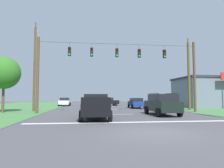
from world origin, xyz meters
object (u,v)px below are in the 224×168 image
pickup_truck (96,106)px  distant_car_oncoming (136,103)px  overhead_signal_span (119,71)px  roadside_store (208,92)px  tree_roadside_right (4,73)px  distant_car_far_parked (107,101)px  utility_pole_near_left (35,67)px  suv_black (162,104)px  distant_car_crossing_white (65,102)px  utility_pole_mid_right (189,75)px

pickup_truck → distant_car_oncoming: size_ratio=1.26×
overhead_signal_span → roadside_store: (16.14, 9.05, -2.14)m
tree_roadside_right → distant_car_far_parked: bearing=49.8°
overhead_signal_span → utility_pole_near_left: utility_pole_near_left is taller
suv_black → distant_car_far_parked: 19.66m
distant_car_oncoming → distant_car_far_parked: 8.89m
distant_car_crossing_white → utility_pole_mid_right: bearing=-37.9°
overhead_signal_span → distant_car_far_parked: overhead_signal_span is taller
pickup_truck → overhead_signal_span: bearing=63.5°
suv_black → tree_roadside_right: bearing=164.4°
utility_pole_near_left → tree_roadside_right: utility_pole_near_left is taller
tree_roadside_right → distant_car_crossing_white: bearing=72.7°
distant_car_oncoming → tree_roadside_right: tree_roadside_right is taller
utility_pole_mid_right → roadside_store: size_ratio=0.96×
pickup_truck → distant_car_far_parked: size_ratio=1.26×
utility_pole_mid_right → tree_roadside_right: 22.04m
pickup_truck → distant_car_crossing_white: pickup_truck is taller
pickup_truck → utility_pole_near_left: size_ratio=0.51×
distant_car_crossing_white → distant_car_oncoming: 14.21m
overhead_signal_span → distant_car_oncoming: overhead_signal_span is taller
distant_car_crossing_white → distant_car_oncoming: bearing=-35.7°
suv_black → roadside_store: (12.57, 12.29, 1.37)m
suv_black → utility_pole_near_left: bearing=155.2°
pickup_truck → distant_car_oncoming: bearing=64.1°
suv_black → utility_pole_mid_right: utility_pole_mid_right is taller
overhead_signal_span → roadside_store: size_ratio=1.80×
distant_car_oncoming → distant_car_far_parked: bearing=114.1°
roadside_store → utility_pole_near_left: bearing=-166.6°
pickup_truck → roadside_store: (18.85, 14.49, 1.46)m
utility_pole_mid_right → distant_car_oncoming: bearing=138.1°
distant_car_far_parked → utility_pole_mid_right: size_ratio=0.46×
distant_car_oncoming → utility_pole_mid_right: (5.74, -5.15, 3.73)m
overhead_signal_span → utility_pole_mid_right: 9.99m
distant_car_oncoming → utility_pole_near_left: bearing=-159.2°
overhead_signal_span → utility_pole_mid_right: (9.57, 2.87, -0.04)m
suv_black → roadside_store: bearing=44.3°
distant_car_oncoming → utility_pole_near_left: utility_pole_near_left is taller
suv_black → tree_roadside_right: (-15.98, 4.45, 3.23)m
overhead_signal_span → utility_pole_mid_right: bearing=16.7°
roadside_store → tree_roadside_right: bearing=-164.7°
suv_black → distant_car_oncoming: bearing=88.7°
utility_pole_near_left → tree_roadside_right: size_ratio=1.76×
distant_car_far_parked → distant_car_crossing_white: bearing=178.7°
pickup_truck → distant_car_crossing_white: 22.31m
tree_roadside_right → roadside_store: tree_roadside_right is taller
distant_car_oncoming → overhead_signal_span: bearing=-115.5°
pickup_truck → tree_roadside_right: bearing=145.6°
distant_car_far_parked → distant_car_oncoming: bearing=-65.9°
overhead_signal_span → suv_black: (3.57, -3.24, -3.50)m
distant_car_oncoming → utility_pole_near_left: (-13.51, -5.14, 4.44)m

